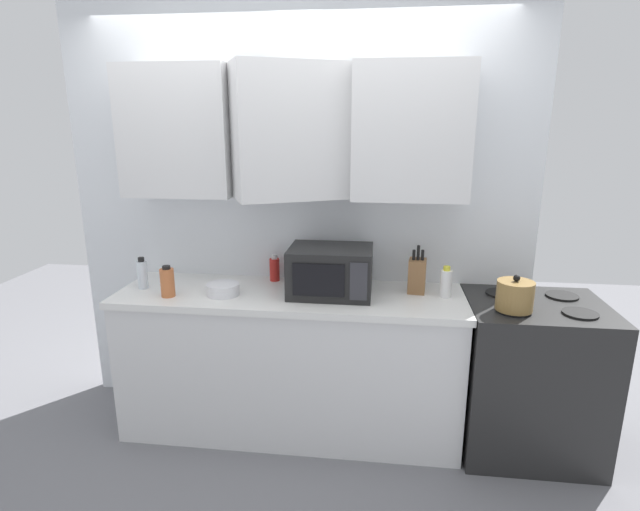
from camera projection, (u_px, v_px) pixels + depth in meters
ground_plane at (268, 505)px, 2.52m from camera, size 8.00×8.00×0.00m
wall_back_with_cabinets at (295, 175)px, 3.01m from camera, size 2.93×0.58×2.60m
counter_run at (291, 361)px, 3.08m from camera, size 2.06×0.63×0.90m
stove_range at (530, 376)px, 2.89m from camera, size 0.76×0.64×0.91m
kettle at (515, 295)px, 2.64m from camera, size 0.19×0.19×0.19m
microwave at (331, 271)px, 2.90m from camera, size 0.48×0.37×0.28m
knife_block at (417, 275)px, 2.94m from camera, size 0.11×0.13×0.29m
bottle_spice_jar at (167, 282)px, 2.88m from camera, size 0.08×0.08×0.18m
bottle_red_sauce at (275, 269)px, 3.17m from camera, size 0.06×0.06×0.17m
bottle_white_jar at (446, 283)px, 2.87m from camera, size 0.07×0.07×0.18m
bottle_clear_tall at (142, 274)px, 3.02m from camera, size 0.06×0.06×0.19m
bowl_ceramic_small at (223, 289)px, 2.91m from camera, size 0.19×0.19×0.07m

